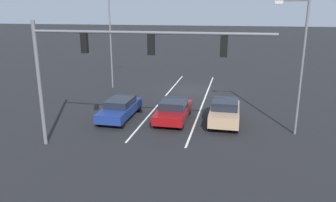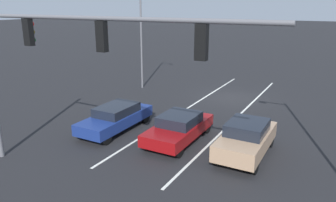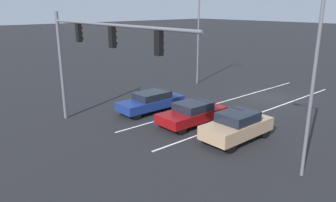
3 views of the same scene
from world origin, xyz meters
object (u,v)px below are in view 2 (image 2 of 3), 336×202
object	(u,v)px
car_navy_rightlane_front	(116,117)
car_tan_leftlane_front	(246,138)
street_lamp_right_shoulder	(143,27)
traffic_signal_gantry	(55,51)
car_maroon_midlane_front	(179,127)

from	to	relation	value
car_navy_rightlane_front	car_tan_leftlane_front	xyz separation A→B (m)	(-6.85, -0.31, 0.10)
car_navy_rightlane_front	street_lamp_right_shoulder	bearing A→B (deg)	-66.44
street_lamp_right_shoulder	car_navy_rightlane_front	bearing A→B (deg)	113.56
traffic_signal_gantry	street_lamp_right_shoulder	bearing A→B (deg)	-69.28
car_maroon_midlane_front	car_tan_leftlane_front	xyz separation A→B (m)	(-3.29, 0.01, 0.11)
car_maroon_midlane_front	street_lamp_right_shoulder	distance (m)	11.50
car_navy_rightlane_front	car_maroon_midlane_front	xyz separation A→B (m)	(-3.56, -0.31, -0.01)
car_maroon_midlane_front	street_lamp_right_shoulder	bearing A→B (deg)	-48.13
car_maroon_midlane_front	car_tan_leftlane_front	world-z (taller)	car_tan_leftlane_front
car_tan_leftlane_front	traffic_signal_gantry	distance (m)	8.59
car_navy_rightlane_front	car_tan_leftlane_front	world-z (taller)	car_tan_leftlane_front
car_maroon_midlane_front	street_lamp_right_shoulder	world-z (taller)	street_lamp_right_shoulder
traffic_signal_gantry	street_lamp_right_shoulder	world-z (taller)	street_lamp_right_shoulder
car_tan_leftlane_front	car_maroon_midlane_front	bearing A→B (deg)	-0.13
traffic_signal_gantry	car_tan_leftlane_front	bearing A→B (deg)	-136.29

